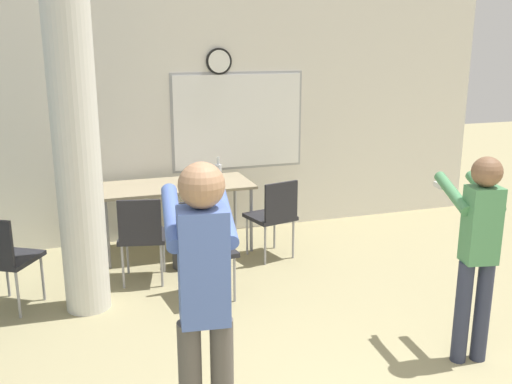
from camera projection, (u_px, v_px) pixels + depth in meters
wall_back at (177, 119)px, 6.61m from camera, size 8.00×0.15×2.80m
support_pillar at (77, 151)px, 4.67m from camera, size 0.38×0.38×2.80m
folding_table at (175, 189)px, 6.25m from camera, size 1.66×0.75×0.76m
bottle_on_table at (218, 172)px, 6.32m from camera, size 0.07×0.07×0.28m
waste_bin at (184, 250)px, 5.88m from camera, size 0.25×0.25×0.36m
chair_near_pillar at (3, 255)px, 4.84m from camera, size 0.60×0.60×0.87m
chair_table_front at (205, 242)px, 5.15m from camera, size 0.49×0.49×0.87m
chair_table_left at (142, 233)px, 5.41m from camera, size 0.53×0.53×0.87m
chair_table_right at (274, 213)px, 6.04m from camera, size 0.53×0.53×0.87m
person_playing_side at (477, 244)px, 3.99m from camera, size 0.42×0.63×1.52m
person_playing_front at (204, 294)px, 2.94m from camera, size 0.43×0.68×1.70m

